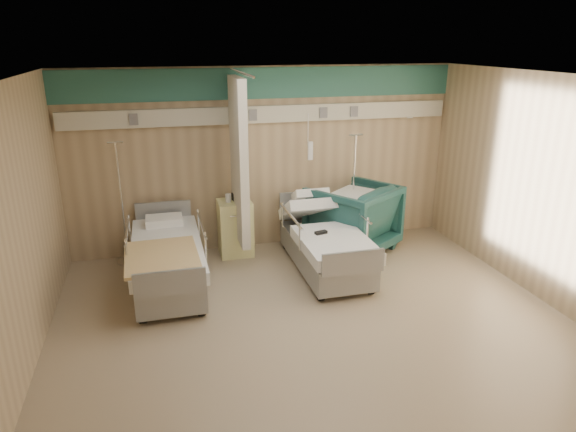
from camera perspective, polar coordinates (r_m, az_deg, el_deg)
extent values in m
cube|color=gray|center=(6.25, 2.60, -11.38)|extent=(6.00, 5.00, 0.00)
cube|color=tan|center=(8.01, -2.54, 6.32)|extent=(6.00, 0.04, 2.80)
cube|color=tan|center=(3.57, 15.05, -11.38)|extent=(6.00, 0.04, 2.80)
cube|color=tan|center=(5.61, -27.94, -1.63)|extent=(0.04, 5.00, 2.80)
cube|color=tan|center=(7.14, 26.50, 2.70)|extent=(0.04, 5.00, 2.80)
cube|color=silver|center=(5.40, 3.06, 15.14)|extent=(6.00, 5.00, 0.04)
cube|color=#2C685D|center=(7.81, -2.63, 14.54)|extent=(6.00, 0.04, 0.45)
cube|color=beige|center=(7.83, -2.53, 11.24)|extent=(5.88, 0.08, 0.25)
cylinder|color=silver|center=(6.84, -5.30, 15.59)|extent=(0.03, 1.80, 0.03)
cube|color=beige|center=(7.37, -5.46, 5.99)|extent=(0.12, 0.90, 2.35)
cube|color=#F6F29A|center=(7.91, -5.87, -1.31)|extent=(0.50, 0.48, 0.85)
imported|color=#1E4B49|center=(8.05, 7.20, -0.17)|extent=(1.60, 1.61, 1.07)
cube|color=silver|center=(7.86, 7.52, 3.70)|extent=(0.82, 0.82, 0.07)
cylinder|color=silver|center=(8.35, 7.02, -3.25)|extent=(0.32, 0.32, 0.03)
cylinder|color=silver|center=(8.06, 7.27, 2.61)|extent=(0.03, 0.03, 1.81)
cylinder|color=silver|center=(7.85, 7.55, 8.93)|extent=(0.22, 0.03, 0.03)
cylinder|color=silver|center=(8.08, -17.32, -4.81)|extent=(0.33, 0.33, 0.03)
cylinder|color=silver|center=(7.78, -17.96, 1.21)|extent=(0.03, 0.03, 1.81)
cylinder|color=silver|center=(7.56, -18.66, 7.74)|extent=(0.22, 0.03, 0.03)
cube|color=black|center=(7.07, 3.69, -1.84)|extent=(0.18, 0.12, 0.04)
cube|color=tan|center=(6.49, -13.87, -4.36)|extent=(0.91, 1.13, 0.04)
cube|color=black|center=(7.81, -5.44, 2.17)|extent=(0.23, 0.17, 0.11)
cylinder|color=white|center=(7.73, -6.66, 2.00)|extent=(0.10, 0.10, 0.12)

